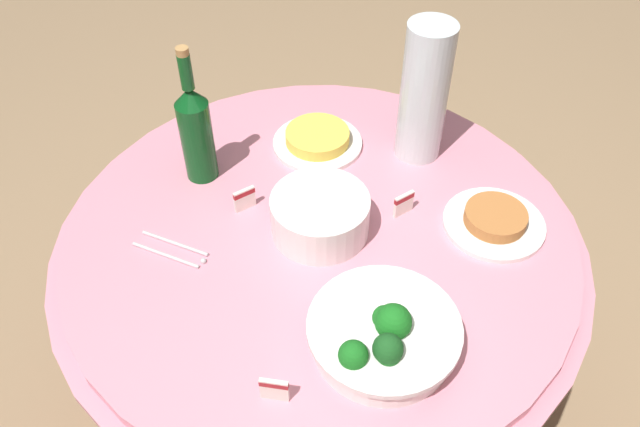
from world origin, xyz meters
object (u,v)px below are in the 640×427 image
(wine_bottle, at_px, (196,130))
(label_placard_rear, at_px, (274,389))
(label_placard_front, at_px, (245,198))
(label_placard_mid, at_px, (404,203))
(broccoli_bowl, at_px, (383,335))
(serving_tongs, at_px, (173,250))
(food_plate_fried_egg, at_px, (317,140))
(plate_stack, at_px, (320,215))
(decorative_fruit_vase, at_px, (423,101))
(food_plate_peanuts, at_px, (495,221))

(wine_bottle, distance_m, label_placard_rear, 0.62)
(label_placard_front, bearing_deg, label_placard_mid, 159.24)
(broccoli_bowl, distance_m, wine_bottle, 0.62)
(wine_bottle, height_order, label_placard_front, wine_bottle)
(serving_tongs, distance_m, food_plate_fried_egg, 0.46)
(label_placard_front, bearing_deg, plate_stack, 139.81)
(label_placard_mid, xyz_separation_m, label_placard_rear, (0.39, 0.35, 0.00))
(decorative_fruit_vase, xyz_separation_m, food_plate_fried_egg, (0.22, -0.10, -0.13))
(wine_bottle, relative_size, label_placard_rear, 6.11)
(food_plate_peanuts, height_order, label_placard_front, label_placard_front)
(wine_bottle, relative_size, decorative_fruit_vase, 0.99)
(plate_stack, xyz_separation_m, decorative_fruit_vase, (-0.31, -0.18, 0.10))
(broccoli_bowl, xyz_separation_m, food_plate_fried_egg, (-0.07, -0.59, -0.02))
(wine_bottle, height_order, decorative_fruit_vase, decorative_fruit_vase)
(broccoli_bowl, bearing_deg, label_placard_front, -70.62)
(broccoli_bowl, xyz_separation_m, label_placard_rear, (0.21, 0.04, -0.01))
(food_plate_fried_egg, height_order, label_placard_front, label_placard_front)
(decorative_fruit_vase, bearing_deg, plate_stack, 30.07)
(plate_stack, relative_size, food_plate_fried_egg, 0.95)
(food_plate_fried_egg, relative_size, label_placard_mid, 4.00)
(label_placard_mid, bearing_deg, plate_stack, -2.48)
(food_plate_fried_egg, xyz_separation_m, label_placard_mid, (-0.11, 0.28, 0.01))
(label_placard_mid, bearing_deg, label_placard_rear, 41.69)
(wine_bottle, height_order, label_placard_mid, wine_bottle)
(broccoli_bowl, distance_m, label_placard_rear, 0.22)
(wine_bottle, distance_m, label_placard_mid, 0.49)
(broccoli_bowl, distance_m, decorative_fruit_vase, 0.58)
(food_plate_fried_egg, xyz_separation_m, food_plate_peanuts, (-0.28, 0.38, -0.00))
(decorative_fruit_vase, bearing_deg, label_placard_mid, 57.82)
(decorative_fruit_vase, bearing_deg, broccoli_bowl, 59.47)
(decorative_fruit_vase, bearing_deg, food_plate_fried_egg, -23.67)
(decorative_fruit_vase, relative_size, label_placard_rear, 6.18)
(food_plate_peanuts, distance_m, label_placard_mid, 0.20)
(food_plate_peanuts, bearing_deg, label_placard_front, -23.97)
(label_placard_rear, bearing_deg, broccoli_bowl, -170.03)
(plate_stack, relative_size, label_placard_front, 3.82)
(label_placard_front, distance_m, label_placard_rear, 0.47)
(food_plate_fried_egg, xyz_separation_m, label_placard_front, (0.22, 0.16, 0.01))
(wine_bottle, xyz_separation_m, label_placard_rear, (-0.01, 0.61, -0.10))
(wine_bottle, height_order, serving_tongs, wine_bottle)
(plate_stack, height_order, label_placard_rear, plate_stack)
(broccoli_bowl, relative_size, food_plate_fried_egg, 1.27)
(serving_tongs, xyz_separation_m, label_placard_rear, (-0.11, 0.39, 0.03))
(plate_stack, relative_size, decorative_fruit_vase, 0.62)
(wine_bottle, bearing_deg, food_plate_fried_egg, -176.75)
(food_plate_peanuts, relative_size, label_placard_rear, 4.00)
(label_placard_front, xyz_separation_m, label_placard_mid, (-0.33, 0.12, 0.00))
(food_plate_fried_egg, bearing_deg, plate_stack, 72.98)
(wine_bottle, bearing_deg, serving_tongs, 64.53)
(broccoli_bowl, relative_size, wine_bottle, 0.83)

